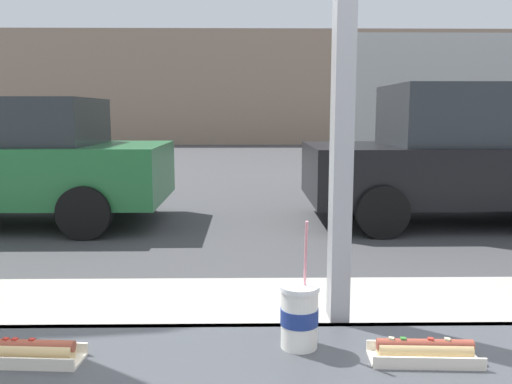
{
  "coord_description": "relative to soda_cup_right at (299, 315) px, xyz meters",
  "views": [
    {
      "loc": [
        -0.24,
        -1.29,
        1.5
      ],
      "look_at": [
        -0.18,
        2.5,
        0.93
      ],
      "focal_mm": 37.44,
      "sensor_mm": 36.0,
      "label": 1
    }
  ],
  "objects": [
    {
      "name": "hotdog_tray_far",
      "position": [
        0.27,
        -0.08,
        -0.06
      ],
      "size": [
        0.25,
        0.1,
        0.05
      ],
      "color": "beige",
      "rests_on": "window_counter"
    },
    {
      "name": "parked_car_green",
      "position": [
        -3.35,
        5.97,
        -0.17
      ],
      "size": [
        4.27,
        2.08,
        1.68
      ],
      "color": "#236B38",
      "rests_on": "ground"
    },
    {
      "name": "hotdog_tray_near",
      "position": [
        -0.61,
        -0.07,
        -0.06
      ],
      "size": [
        0.24,
        0.1,
        0.05
      ],
      "color": "beige",
      "rests_on": "window_counter"
    },
    {
      "name": "sidewalk_strip",
      "position": [
        0.12,
        1.7,
        -0.97
      ],
      "size": [
        16.0,
        2.8,
        0.13
      ],
      "primitive_type": "cube",
      "color": "#B2ADA3",
      "rests_on": "ground"
    },
    {
      "name": "parked_car_black",
      "position": [
        2.78,
        5.97,
        -0.11
      ],
      "size": [
        4.1,
        2.05,
        1.86
      ],
      "color": "black",
      "rests_on": "ground"
    },
    {
      "name": "box_truck",
      "position": [
        5.56,
        11.74,
        0.69
      ],
      "size": [
        7.31,
        2.44,
        3.19
      ],
      "color": "beige",
      "rests_on": "ground"
    },
    {
      "name": "soda_cup_right",
      "position": [
        0.0,
        0.0,
        0.0
      ],
      "size": [
        0.09,
        0.09,
        0.31
      ],
      "color": "white",
      "rests_on": "window_counter"
    },
    {
      "name": "ground_plane",
      "position": [
        0.12,
        8.1,
        -1.03
      ],
      "size": [
        60.0,
        60.0,
        0.0
      ],
      "primitive_type": "plane",
      "color": "#424244"
    },
    {
      "name": "building_facade_far",
      "position": [
        0.12,
        23.82,
        1.55
      ],
      "size": [
        28.0,
        1.2,
        5.15
      ],
      "primitive_type": "cube",
      "color": "gray",
      "rests_on": "ground"
    }
  ]
}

